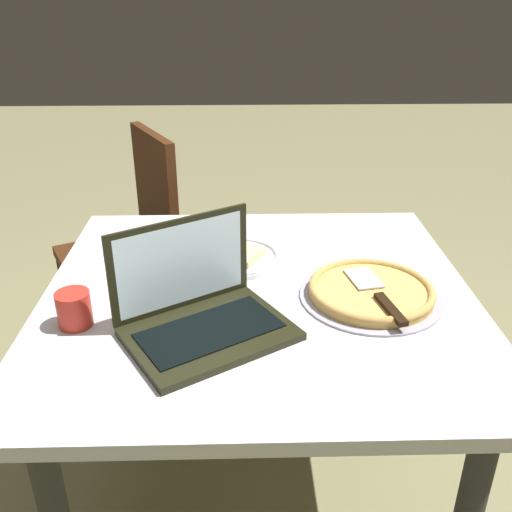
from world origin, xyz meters
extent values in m
plane|color=olive|center=(0.00, 0.00, 0.00)|extent=(12.00, 12.00, 0.00)
cube|color=silver|center=(0.00, 0.00, 0.71)|extent=(1.05, 1.09, 0.03)
cylinder|color=#2E2D29|center=(0.43, -0.43, 0.35)|extent=(0.06, 0.06, 0.69)
cylinder|color=#2E2D29|center=(0.43, 0.43, 0.35)|extent=(0.06, 0.06, 0.69)
cube|color=black|center=(-0.20, 0.11, 0.73)|extent=(0.39, 0.43, 0.02)
cube|color=black|center=(-0.20, 0.11, 0.74)|extent=(0.29, 0.34, 0.00)
cube|color=black|center=(-0.09, 0.18, 0.85)|extent=(0.19, 0.30, 0.22)
cube|color=silver|center=(-0.10, 0.18, 0.85)|extent=(0.17, 0.27, 0.20)
cylinder|color=white|center=(0.17, 0.05, 0.73)|extent=(0.24, 0.24, 0.01)
torus|color=white|center=(0.17, 0.05, 0.74)|extent=(0.24, 0.24, 0.01)
cube|color=#DCC084|center=(0.17, 0.05, 0.75)|extent=(0.16, 0.16, 0.02)
cube|color=gold|center=(0.20, 0.11, 0.75)|extent=(0.11, 0.07, 0.03)
cylinder|color=#9B97AB|center=(-0.04, -0.28, 0.73)|extent=(0.35, 0.35, 0.01)
cylinder|color=#DAAE53|center=(-0.04, -0.28, 0.74)|extent=(0.31, 0.31, 0.02)
torus|color=tan|center=(-0.04, -0.28, 0.75)|extent=(0.31, 0.31, 0.02)
cube|color=#B3AEBF|center=(0.01, -0.27, 0.75)|extent=(0.12, 0.09, 0.00)
cube|color=black|center=(-0.14, -0.30, 0.76)|extent=(0.14, 0.05, 0.01)
cube|color=#B2B0C8|center=(0.31, 0.34, 0.73)|extent=(0.13, 0.12, 0.00)
cube|color=black|center=(0.38, 0.28, 0.73)|extent=(0.08, 0.07, 0.01)
cylinder|color=red|center=(-0.14, 0.42, 0.77)|extent=(0.08, 0.08, 0.08)
cylinder|color=#512911|center=(-0.14, 0.42, 0.79)|extent=(0.07, 0.07, 0.01)
cube|color=#3E200E|center=(0.78, 0.54, 0.44)|extent=(0.55, 0.55, 0.04)
cube|color=#3E200E|center=(0.86, 0.38, 0.69)|extent=(0.36, 0.21, 0.47)
cylinder|color=#3E200E|center=(0.85, 0.79, 0.21)|extent=(0.03, 0.03, 0.42)
cylinder|color=#3E200E|center=(0.53, 0.62, 0.21)|extent=(0.03, 0.03, 0.42)
cylinder|color=#3E200E|center=(1.03, 0.47, 0.21)|extent=(0.03, 0.03, 0.42)
cylinder|color=#3E200E|center=(0.70, 0.29, 0.21)|extent=(0.03, 0.03, 0.42)
camera|label=1|loc=(-1.25, 0.04, 1.44)|focal=39.72mm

